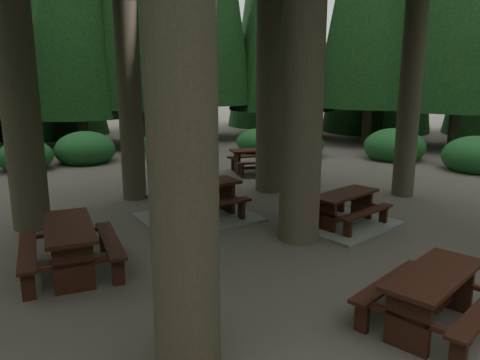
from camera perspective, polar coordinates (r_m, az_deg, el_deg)
name	(u,v)px	position (r m, az deg, el deg)	size (l,w,h in m)	color
ground	(270,248)	(9.46, 3.66, -8.25)	(80.00, 80.00, 0.00)	#564F46
picnic_table_a	(344,214)	(10.98, 12.56, -4.10)	(2.70, 2.44, 0.76)	gray
picnic_table_b	(70,241)	(8.64, -20.06, -7.01)	(1.73, 2.10, 0.88)	black
picnic_table_c	(198,206)	(11.24, -5.16, -3.14)	(2.78, 2.38, 0.88)	gray
picnic_table_d	(258,157)	(16.32, 2.24, 2.79)	(2.16, 1.87, 0.83)	black
picnic_table_e	(433,291)	(6.99, 22.45, -12.40)	(2.27, 2.06, 0.81)	black
shrub_ring	(281,214)	(10.28, 5.05, -4.17)	(23.86, 24.64, 1.49)	#21622F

